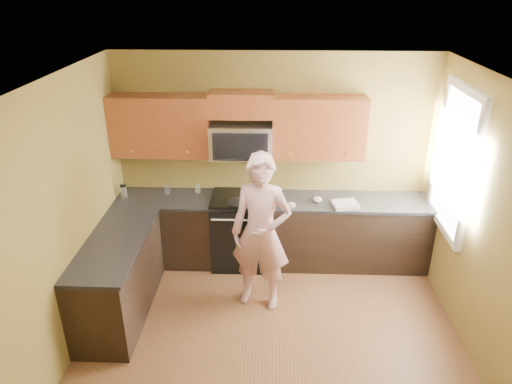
{
  "coord_description": "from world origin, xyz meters",
  "views": [
    {
      "loc": [
        -0.02,
        -3.63,
        3.5
      ],
      "look_at": [
        -0.2,
        1.3,
        1.2
      ],
      "focal_mm": 32.76,
      "sensor_mm": 36.0,
      "label": 1
    }
  ],
  "objects_px": {
    "stove": "(242,230)",
    "travel_mug": "(125,197)",
    "frying_pan": "(238,206)",
    "butter_tub": "(265,202)",
    "microwave": "(241,157)",
    "woman": "(261,233)"
  },
  "relations": [
    {
      "from": "woman",
      "to": "frying_pan",
      "type": "relative_size",
      "value": 4.06
    },
    {
      "from": "frying_pan",
      "to": "travel_mug",
      "type": "bearing_deg",
      "value": 154.62
    },
    {
      "from": "microwave",
      "to": "frying_pan",
      "type": "xyz_separation_m",
      "value": [
        -0.02,
        -0.37,
        -0.5
      ]
    },
    {
      "from": "stove",
      "to": "travel_mug",
      "type": "distance_m",
      "value": 1.56
    },
    {
      "from": "frying_pan",
      "to": "butter_tub",
      "type": "xyz_separation_m",
      "value": [
        0.32,
        0.17,
        -0.03
      ]
    },
    {
      "from": "stove",
      "to": "microwave",
      "type": "height_order",
      "value": "microwave"
    },
    {
      "from": "frying_pan",
      "to": "travel_mug",
      "type": "xyz_separation_m",
      "value": [
        -1.48,
        0.25,
        -0.03
      ]
    },
    {
      "from": "butter_tub",
      "to": "stove",
      "type": "bearing_deg",
      "value": 165.29
    },
    {
      "from": "stove",
      "to": "butter_tub",
      "type": "distance_m",
      "value": 0.54
    },
    {
      "from": "frying_pan",
      "to": "travel_mug",
      "type": "height_order",
      "value": "travel_mug"
    },
    {
      "from": "woman",
      "to": "butter_tub",
      "type": "xyz_separation_m",
      "value": [
        0.03,
        0.77,
        -0.0
      ]
    },
    {
      "from": "stove",
      "to": "microwave",
      "type": "xyz_separation_m",
      "value": [
        0.0,
        0.12,
        0.97
      ]
    },
    {
      "from": "woman",
      "to": "stove",
      "type": "bearing_deg",
      "value": 121.51
    },
    {
      "from": "microwave",
      "to": "travel_mug",
      "type": "xyz_separation_m",
      "value": [
        -1.5,
        -0.12,
        -0.53
      ]
    },
    {
      "from": "stove",
      "to": "travel_mug",
      "type": "height_order",
      "value": "travel_mug"
    },
    {
      "from": "stove",
      "to": "microwave",
      "type": "relative_size",
      "value": 1.25
    },
    {
      "from": "microwave",
      "to": "butter_tub",
      "type": "xyz_separation_m",
      "value": [
        0.3,
        -0.2,
        -0.53
      ]
    },
    {
      "from": "microwave",
      "to": "frying_pan",
      "type": "relative_size",
      "value": 1.68
    },
    {
      "from": "butter_tub",
      "to": "woman",
      "type": "bearing_deg",
      "value": -92.09
    },
    {
      "from": "stove",
      "to": "frying_pan",
      "type": "relative_size",
      "value": 2.1
    },
    {
      "from": "stove",
      "to": "woman",
      "type": "distance_m",
      "value": 1.0
    },
    {
      "from": "stove",
      "to": "microwave",
      "type": "distance_m",
      "value": 0.98
    }
  ]
}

